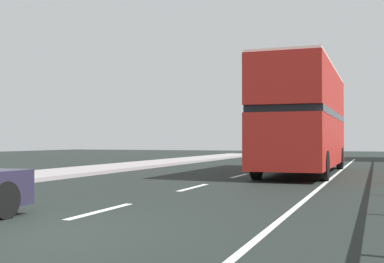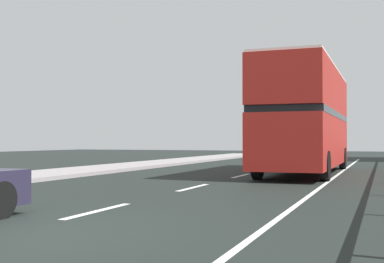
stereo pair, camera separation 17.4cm
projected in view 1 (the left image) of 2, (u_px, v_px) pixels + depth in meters
ground_plane at (10, 238)px, 7.22m from camera, size 75.80×120.00×0.10m
lane_paint_markings at (273, 187)px, 14.48m from camera, size 3.51×46.00×0.01m
double_decker_bus_red at (304, 117)px, 20.62m from camera, size 2.55×10.51×4.23m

